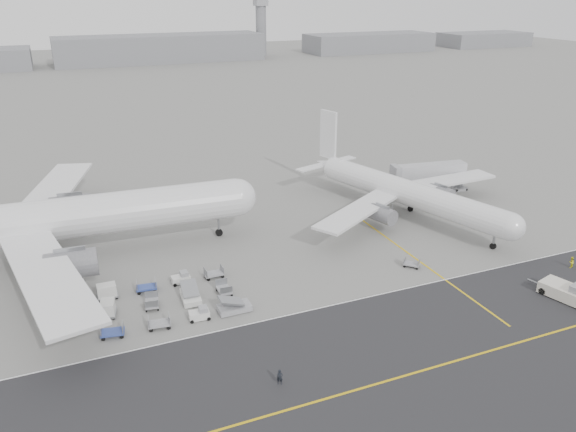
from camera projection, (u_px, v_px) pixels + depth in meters
name	position (u px, v px, depth m)	size (l,w,h in m)	color
ground	(239.00, 316.00, 70.77)	(700.00, 700.00, 0.00)	gray
taxiway	(340.00, 395.00, 57.20)	(220.00, 59.00, 0.03)	#2B2B2E
horizon_buildings	(143.00, 63.00, 303.38)	(520.00, 28.00, 28.00)	gray
control_tower	(261.00, 27.00, 326.32)	(7.00, 7.00, 31.25)	gray
airliner_a	(48.00, 221.00, 83.08)	(64.50, 63.68, 22.23)	white
airliner_b	(404.00, 191.00, 100.20)	(43.80, 44.70, 15.90)	white
pushback_tug	(570.00, 292.00, 74.13)	(5.10, 9.26, 2.62)	beige
jet_bridge	(430.00, 172.00, 111.49)	(16.46, 5.17, 6.14)	gray
gse_cluster	(170.00, 304.00, 73.52)	(23.19, 17.51, 2.10)	#A2A2A7
stray_dolly	(411.00, 267.00, 83.21)	(1.43, 2.32, 1.43)	silver
ground_crew_a	(280.00, 377.00, 58.39)	(0.65, 0.42, 1.77)	black
ground_crew_b	(571.00, 262.00, 82.72)	(0.82, 0.64, 1.69)	yellow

